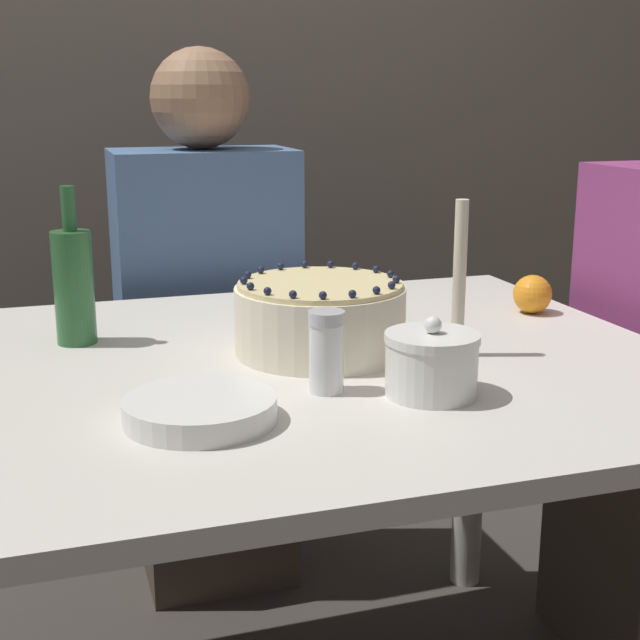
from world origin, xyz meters
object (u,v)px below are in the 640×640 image
Objects in this scene: cake at (320,318)px; sugar_shaker at (326,351)px; candle at (459,295)px; person_man_blue_shirt at (208,355)px; bottle at (74,284)px; sugar_bowl at (432,364)px.

sugar_shaker is at bearing -105.29° from cake.
candle is 0.20× the size of person_man_blue_shirt.
person_man_blue_shirt is (-0.26, 0.75, -0.29)m from candle.
bottle is 0.65m from person_man_blue_shirt.
candle is at bearing 108.89° from person_man_blue_shirt.
person_man_blue_shirt reaches higher than bottle.
sugar_shaker is at bearing 90.40° from person_man_blue_shirt.
bottle is at bearing 136.79° from sugar_bowl.
sugar_shaker is 0.48m from bottle.
bottle reaches higher than cake.
cake reaches higher than sugar_shaker.
sugar_shaker is 0.89m from person_man_blue_shirt.
candle is 0.95× the size of bottle.
sugar_bowl is 0.15m from sugar_shaker.
candle reaches higher than cake.
person_man_blue_shirt is (-0.14, 0.92, -0.24)m from sugar_bowl.
sugar_bowl is 0.62m from bottle.
sugar_shaker is at bearing 156.37° from sugar_bowl.
person_man_blue_shirt is at bearing 98.59° from sugar_bowl.
person_man_blue_shirt reaches higher than cake.
bottle reaches higher than candle.
cake is 0.22m from candle.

